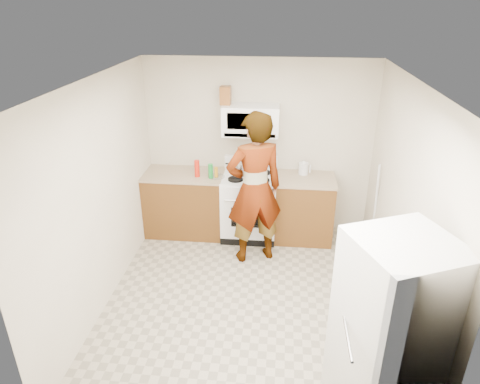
# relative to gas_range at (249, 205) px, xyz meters

# --- Properties ---
(floor) EXTENTS (3.60, 3.60, 0.00)m
(floor) POSITION_rel_gas_range_xyz_m (0.10, -1.48, -0.49)
(floor) COLOR gray
(floor) RESTS_ON ground
(back_wall) EXTENTS (3.20, 0.02, 2.50)m
(back_wall) POSITION_rel_gas_range_xyz_m (0.10, 0.31, 0.76)
(back_wall) COLOR beige
(back_wall) RESTS_ON floor
(right_wall) EXTENTS (0.02, 3.60, 2.50)m
(right_wall) POSITION_rel_gas_range_xyz_m (1.69, -1.48, 0.76)
(right_wall) COLOR beige
(right_wall) RESTS_ON floor
(cabinet_left) EXTENTS (1.12, 0.62, 0.90)m
(cabinet_left) POSITION_rel_gas_range_xyz_m (-0.94, 0.01, -0.04)
(cabinet_left) COLOR #593B15
(cabinet_left) RESTS_ON floor
(counter_left) EXTENTS (1.14, 0.64, 0.03)m
(counter_left) POSITION_rel_gas_range_xyz_m (-0.94, 0.01, 0.43)
(counter_left) COLOR #9C8069
(counter_left) RESTS_ON cabinet_left
(cabinet_right) EXTENTS (0.80, 0.62, 0.90)m
(cabinet_right) POSITION_rel_gas_range_xyz_m (0.78, 0.01, -0.04)
(cabinet_right) COLOR #593B15
(cabinet_right) RESTS_ON floor
(counter_right) EXTENTS (0.82, 0.64, 0.03)m
(counter_right) POSITION_rel_gas_range_xyz_m (0.78, 0.01, 0.43)
(counter_right) COLOR #9C8069
(counter_right) RESTS_ON cabinet_right
(gas_range) EXTENTS (0.76, 0.65, 1.13)m
(gas_range) POSITION_rel_gas_range_xyz_m (0.00, 0.00, 0.00)
(gas_range) COLOR white
(gas_range) RESTS_ON floor
(microwave) EXTENTS (0.76, 0.38, 0.40)m
(microwave) POSITION_rel_gas_range_xyz_m (0.00, 0.13, 1.21)
(microwave) COLOR white
(microwave) RESTS_ON back_wall
(person) EXTENTS (0.86, 0.72, 2.01)m
(person) POSITION_rel_gas_range_xyz_m (0.11, -0.60, 0.52)
(person) COLOR tan
(person) RESTS_ON floor
(fridge) EXTENTS (0.92, 0.92, 1.70)m
(fridge) POSITION_rel_gas_range_xyz_m (1.32, -2.88, 0.36)
(fridge) COLOR silver
(fridge) RESTS_ON floor
(kettle) EXTENTS (0.16, 0.16, 0.16)m
(kettle) POSITION_rel_gas_range_xyz_m (0.75, 0.15, 0.53)
(kettle) COLOR silver
(kettle) RESTS_ON counter_right
(jug) EXTENTS (0.14, 0.14, 0.24)m
(jug) POSITION_rel_gas_range_xyz_m (-0.34, 0.14, 1.53)
(jug) COLOR brown
(jug) RESTS_ON microwave
(saucepan) EXTENTS (0.27, 0.27, 0.12)m
(saucepan) POSITION_rel_gas_range_xyz_m (-0.12, 0.14, 0.53)
(saucepan) COLOR silver
(saucepan) RESTS_ON gas_range
(tray) EXTENTS (0.29, 0.24, 0.05)m
(tray) POSITION_rel_gas_range_xyz_m (0.11, -0.10, 0.47)
(tray) COLOR silver
(tray) RESTS_ON gas_range
(bottle_spray) EXTENTS (0.09, 0.09, 0.24)m
(bottle_spray) POSITION_rel_gas_range_xyz_m (-0.72, -0.09, 0.57)
(bottle_spray) COLOR red
(bottle_spray) RESTS_ON counter_left
(bottle_hot_sauce) EXTENTS (0.06, 0.06, 0.15)m
(bottle_hot_sauce) POSITION_rel_gas_range_xyz_m (-0.45, -0.09, 0.52)
(bottle_hot_sauce) COLOR orange
(bottle_hot_sauce) RESTS_ON counter_left
(bottle_green_cap) EXTENTS (0.08, 0.08, 0.21)m
(bottle_green_cap) POSITION_rel_gas_range_xyz_m (-0.53, -0.13, 0.55)
(bottle_green_cap) COLOR #177E2B
(bottle_green_cap) RESTS_ON counter_left
(pot_lid) EXTENTS (0.29, 0.29, 0.01)m
(pot_lid) POSITION_rel_gas_range_xyz_m (-0.45, -0.08, 0.46)
(pot_lid) COLOR silver
(pot_lid) RESTS_ON counter_left
(broom) EXTENTS (0.14, 0.28, 1.33)m
(broom) POSITION_rel_gas_range_xyz_m (1.69, -0.31, 0.19)
(broom) COLOR silver
(broom) RESTS_ON floor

